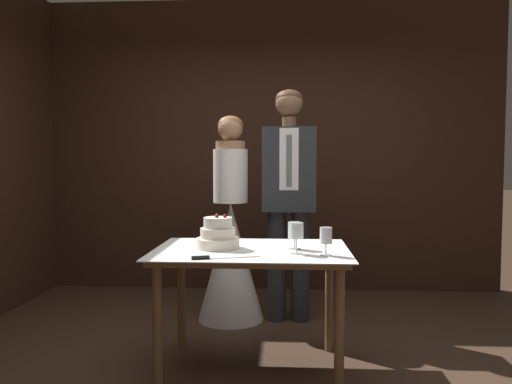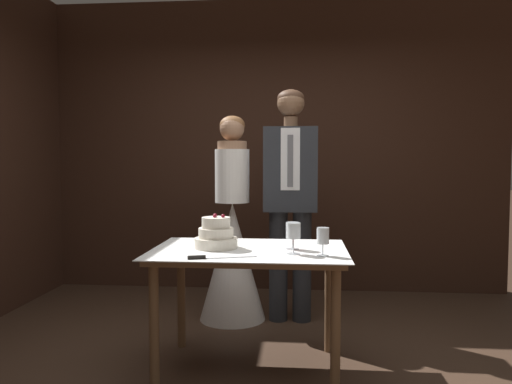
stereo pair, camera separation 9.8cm
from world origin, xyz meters
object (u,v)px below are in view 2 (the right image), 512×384
(cake_table, at_px, (249,264))
(cake_knife, at_px, (209,257))
(wine_glass_near, at_px, (294,232))
(wine_glass_middle, at_px, (323,237))
(bride, at_px, (232,245))
(wine_glass_far, at_px, (293,232))
(groom, at_px, (290,191))
(tiered_cake, at_px, (216,235))

(cake_table, relative_size, cake_knife, 3.16)
(cake_table, xyz_separation_m, wine_glass_near, (0.28, -0.14, 0.22))
(wine_glass_middle, relative_size, bride, 0.10)
(wine_glass_far, bearing_deg, groom, 91.90)
(cake_knife, distance_m, groom, 1.40)
(cake_table, xyz_separation_m, cake_knife, (-0.19, -0.32, 0.10))
(cake_knife, bearing_deg, tiered_cake, 75.51)
(cake_table, relative_size, wine_glass_near, 6.53)
(wine_glass_near, relative_size, groom, 0.10)
(cake_knife, height_order, groom, groom)
(cake_table, bearing_deg, wine_glass_far, 2.70)
(tiered_cake, height_order, wine_glass_middle, tiered_cake)
(wine_glass_near, bearing_deg, cake_knife, -158.98)
(groom, bearing_deg, cake_knife, -108.40)
(tiered_cake, bearing_deg, bride, 91.55)
(wine_glass_far, xyz_separation_m, groom, (-0.03, 0.96, 0.20))
(wine_glass_near, height_order, wine_glass_middle, wine_glass_near)
(cake_knife, relative_size, groom, 0.20)
(cake_table, distance_m, bride, 1.00)
(tiered_cake, distance_m, cake_knife, 0.35)
(cake_knife, bearing_deg, cake_table, 41.83)
(cake_knife, relative_size, wine_glass_far, 2.25)
(bride, bearing_deg, cake_table, -76.31)
(cake_table, relative_size, wine_glass_middle, 7.36)
(cake_table, distance_m, wine_glass_far, 0.34)
(tiered_cake, bearing_deg, wine_glass_near, -18.34)
(wine_glass_far, xyz_separation_m, bride, (-0.50, 0.96, -0.26))
(cake_knife, xyz_separation_m, bride, (-0.04, 1.29, -0.15))
(cake_knife, bearing_deg, wine_glass_middle, -4.72)
(wine_glass_middle, height_order, wine_glass_far, wine_glass_far)
(tiered_cake, distance_m, wine_glass_middle, 0.69)
(tiered_cake, distance_m, wine_glass_near, 0.52)
(tiered_cake, height_order, cake_knife, tiered_cake)
(cake_table, bearing_deg, bride, 103.69)
(wine_glass_far, height_order, groom, groom)
(bride, bearing_deg, wine_glass_far, -62.21)
(tiered_cake, bearing_deg, cake_table, -4.87)
(cake_table, distance_m, wine_glass_near, 0.38)
(bride, height_order, groom, groom)
(tiered_cake, bearing_deg, cake_knife, -87.23)
(wine_glass_near, bearing_deg, wine_glass_far, 92.94)
(cake_table, height_order, groom, groom)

